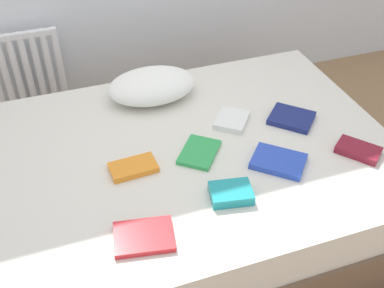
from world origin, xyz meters
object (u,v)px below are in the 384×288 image
textbook_red (144,237)px  textbook_teal (231,193)px  bed (195,184)px  pillow (152,86)px  textbook_white (232,120)px  textbook_green (199,152)px  textbook_navy (291,118)px  textbook_maroon (358,150)px  textbook_blue (278,161)px  textbook_orange (133,167)px  radiator (28,73)px

textbook_red → textbook_teal: size_ratio=1.31×
bed → pillow: 0.60m
textbook_white → textbook_green: 0.31m
pillow → textbook_white: pillow is taller
textbook_white → textbook_teal: bearing=-165.3°
textbook_navy → textbook_teal: textbook_teal is taller
pillow → textbook_green: size_ratio=2.22×
textbook_green → textbook_maroon: bearing=-70.5°
textbook_white → textbook_blue: 0.38m
textbook_orange → textbook_white: bearing=15.0°
textbook_white → textbook_teal: textbook_teal is taller
textbook_maroon → textbook_orange: (-1.06, 0.24, -0.00)m
textbook_orange → textbook_maroon: bearing=-16.0°
pillow → textbook_orange: 0.62m
textbook_blue → textbook_red: 0.75m
textbook_navy → textbook_green: textbook_navy is taller
bed → textbook_orange: size_ratio=9.28×
textbook_green → textbook_teal: bearing=-136.4°
textbook_navy → textbook_green: size_ratio=0.99×
textbook_navy → textbook_maroon: bearing=-18.8°
radiator → textbook_orange: radiator is taller
textbook_teal → textbook_blue: bearing=33.8°
pillow → textbook_red: bearing=-107.5°
textbook_white → textbook_maroon: size_ratio=0.91×
bed → textbook_maroon: size_ratio=9.88×
pillow → textbook_navy: pillow is taller
textbook_orange → pillow: bearing=62.9°
bed → textbook_white: bearing=26.9°
textbook_maroon → textbook_orange: textbook_maroon is taller
radiator → pillow: radiator is taller
textbook_blue → textbook_green: bearing=-168.5°
textbook_teal → textbook_white: bearing=77.0°
textbook_red → radiator: bearing=111.9°
radiator → textbook_white: (0.98, -1.07, 0.12)m
textbook_maroon → textbook_blue: size_ratio=0.84×
textbook_teal → textbook_navy: bearing=49.0°
textbook_navy → textbook_green: bearing=-125.6°
textbook_maroon → textbook_green: 0.77m
textbook_blue → bed: bearing=-175.4°
textbook_green → textbook_teal: (0.03, -0.32, 0.01)m
pillow → textbook_green: bearing=-81.8°
textbook_orange → textbook_navy: bearing=3.6°
textbook_maroon → textbook_orange: size_ratio=0.94×
textbook_blue → pillow: bearing=160.3°
radiator → textbook_green: size_ratio=2.58×
pillow → textbook_orange: pillow is taller
textbook_red → textbook_navy: bearing=39.0°
textbook_green → textbook_teal: textbook_teal is taller
pillow → textbook_red: size_ratio=2.09×
radiator → textbook_blue: 1.80m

